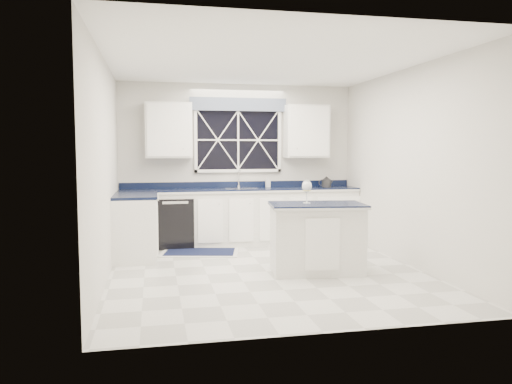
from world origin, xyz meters
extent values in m
plane|color=silver|center=(0.00, 0.00, 0.00)|extent=(4.50, 4.50, 0.00)
cube|color=silver|center=(0.00, 2.25, 1.35)|extent=(4.00, 0.10, 2.70)
cube|color=white|center=(0.00, 1.95, 0.45)|extent=(3.98, 0.60, 0.90)
cube|color=white|center=(-1.70, 1.15, 0.45)|extent=(0.60, 1.00, 0.90)
cube|color=black|center=(0.00, 1.95, 0.92)|extent=(3.98, 0.64, 0.04)
cube|color=black|center=(-1.10, 1.95, 0.41)|extent=(0.60, 0.58, 0.82)
cube|color=black|center=(0.00, 2.22, 1.75)|extent=(1.40, 0.02, 1.00)
cube|color=slate|center=(0.00, 2.16, 2.35)|extent=(1.65, 0.04, 0.22)
cube|color=white|center=(-1.18, 2.08, 1.90)|extent=(0.75, 0.34, 0.90)
cube|color=white|center=(1.18, 2.08, 1.90)|extent=(0.75, 0.34, 0.90)
cylinder|color=silver|center=(0.00, 2.17, 0.96)|extent=(0.05, 0.05, 0.04)
cylinder|color=silver|center=(0.00, 2.17, 1.10)|extent=(0.02, 0.02, 0.28)
cylinder|color=silver|center=(0.00, 2.08, 1.23)|extent=(0.02, 0.18, 0.02)
cube|color=white|center=(0.63, -0.15, 0.43)|extent=(1.21, 0.80, 0.86)
cube|color=black|center=(0.63, -0.15, 0.88)|extent=(1.28, 0.86, 0.04)
cube|color=beige|center=(-0.75, 1.35, 0.01)|extent=(1.30, 0.95, 0.01)
cube|color=black|center=(-0.75, 1.35, 0.02)|extent=(1.15, 0.79, 0.01)
cylinder|color=#2A2A2C|center=(1.51, 1.97, 1.01)|extent=(0.18, 0.18, 0.13)
cone|color=#2A2A2C|center=(1.51, 1.97, 1.10)|extent=(0.15, 0.15, 0.06)
torus|color=#2A2A2C|center=(1.43, 1.98, 1.01)|extent=(0.11, 0.03, 0.11)
cylinder|color=#2A2A2C|center=(1.61, 1.96, 1.02)|extent=(0.07, 0.02, 0.09)
cylinder|color=white|center=(0.51, -0.10, 0.90)|extent=(0.10, 0.10, 0.01)
cylinder|color=white|center=(0.51, -0.10, 0.98)|extent=(0.02, 0.02, 0.16)
ellipsoid|color=white|center=(0.51, -0.10, 1.12)|extent=(0.13, 0.13, 0.16)
cylinder|color=#E6DC7A|center=(0.51, -0.10, 1.09)|extent=(0.10, 0.10, 0.07)
imported|color=silver|center=(0.50, 2.13, 1.03)|extent=(0.08, 0.08, 0.18)
camera|label=1|loc=(-1.43, -6.24, 1.59)|focal=35.00mm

